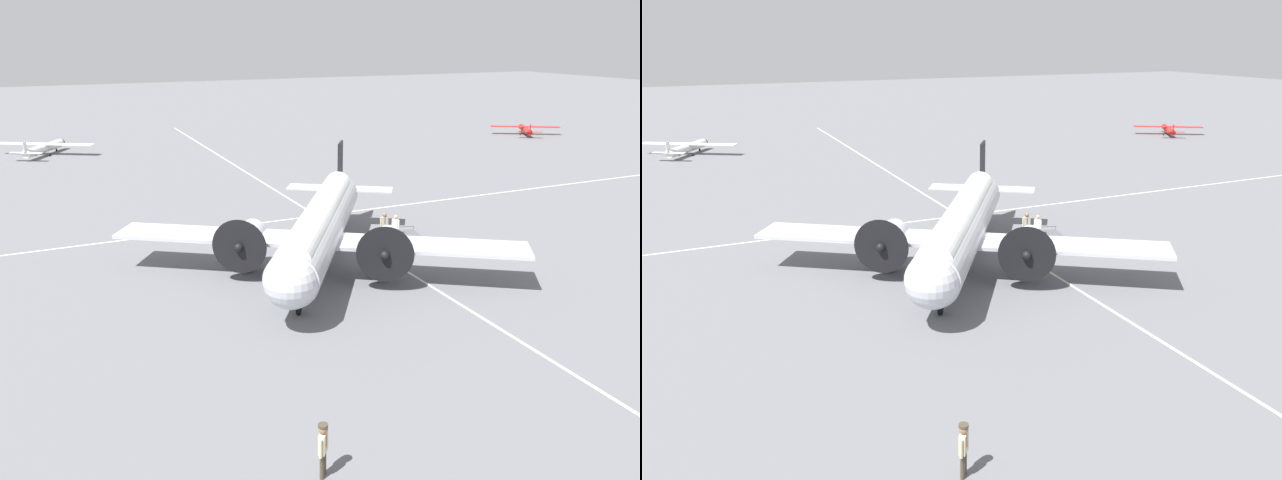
# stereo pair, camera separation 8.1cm
# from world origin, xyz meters

# --- Properties ---
(ground_plane) EXTENTS (300.00, 300.00, 0.00)m
(ground_plane) POSITION_xyz_m (0.00, 0.00, 0.00)
(ground_plane) COLOR slate
(apron_line_eastwest) EXTENTS (120.00, 0.16, 0.01)m
(apron_line_eastwest) POSITION_xyz_m (0.00, -4.27, 0.00)
(apron_line_eastwest) COLOR silver
(apron_line_eastwest) RESTS_ON ground_plane
(apron_line_northsouth) EXTENTS (0.16, 120.00, 0.01)m
(apron_line_northsouth) POSITION_xyz_m (9.95, 0.00, 0.00)
(apron_line_northsouth) COLOR silver
(apron_line_northsouth) RESTS_ON ground_plane
(airliner_main) EXTENTS (18.25, 20.43, 5.86)m
(airliner_main) POSITION_xyz_m (-0.35, 0.23, 2.55)
(airliner_main) COLOR silver
(airliner_main) RESTS_ON ground_plane
(crew_foreground) EXTENTS (0.50, 0.45, 1.86)m
(crew_foreground) POSITION_xyz_m (-16.36, 7.35, 1.17)
(crew_foreground) COLOR #473D2D
(crew_foreground) RESTS_ON ground_plane
(passenger_boarding) EXTENTS (0.29, 0.61, 1.80)m
(passenger_boarding) POSITION_xyz_m (3.12, -6.06, 1.10)
(passenger_boarding) COLOR #2D2D33
(passenger_boarding) RESTS_ON ground_plane
(ramp_agent) EXTENTS (0.53, 0.34, 1.69)m
(ramp_agent) POSITION_xyz_m (2.66, -6.64, 1.04)
(ramp_agent) COLOR #2D2D33
(ramp_agent) RESTS_ON ground_plane
(suitcase_near_door) EXTENTS (0.49, 0.20, 0.53)m
(suitcase_near_door) POSITION_xyz_m (3.23, -5.68, 0.25)
(suitcase_near_door) COLOR brown
(suitcase_near_door) RESTS_ON ground_plane
(suitcase_upright_spare) EXTENTS (0.40, 0.12, 0.57)m
(suitcase_upright_spare) POSITION_xyz_m (3.08, -6.14, 0.27)
(suitcase_upright_spare) COLOR maroon
(suitcase_upright_spare) RESTS_ON ground_plane
(baggage_cart) EXTENTS (1.88, 1.49, 0.56)m
(baggage_cart) POSITION_xyz_m (2.61, -7.72, 0.27)
(baggage_cart) COLOR #56565B
(baggage_cart) RESTS_ON ground_plane
(light_aircraft_distant) EXTENTS (8.00, 10.12, 2.11)m
(light_aircraft_distant) POSITION_xyz_m (44.87, 13.27, 0.86)
(light_aircraft_distant) COLOR white
(light_aircraft_distant) RESTS_ON ground_plane
(light_aircraft_taxiing) EXTENTS (6.48, 8.18, 1.78)m
(light_aircraft_taxiing) POSITION_xyz_m (34.24, -45.80, 0.77)
(light_aircraft_taxiing) COLOR #B2231E
(light_aircraft_taxiing) RESTS_ON ground_plane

